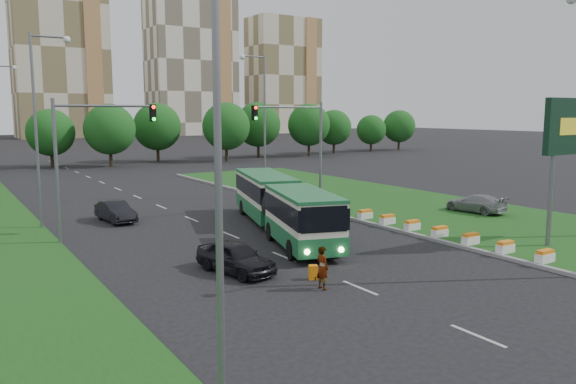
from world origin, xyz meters
TOP-DOWN VIEW (x-y plane):
  - ground at (0.00, 0.00)m, footprint 360.00×360.00m
  - grass_median at (13.00, 8.00)m, footprint 14.00×60.00m
  - median_kerb at (6.05, 8.00)m, footprint 0.30×60.00m
  - lane_markings at (-3.00, 20.00)m, footprint 0.20×100.00m
  - flower_planters at (6.70, -1.40)m, footprint 1.10×13.70m
  - traffic_mast_median at (4.78, 10.00)m, footprint 5.76×0.32m
  - traffic_mast_left at (-10.38, 9.00)m, footprint 5.76×0.32m
  - street_lamps at (-3.00, 10.00)m, footprint 36.00×60.00m
  - tree_line at (10.00, 55.00)m, footprint 120.00×8.00m
  - apartment_tower_ceast at (15.00, 150.00)m, footprint 25.00×15.00m
  - apartment_tower_east at (55.00, 150.00)m, footprint 27.00×15.00m
  - midrise_east at (90.00, 150.00)m, footprint 24.00×14.00m
  - articulated_bus at (-0.14, 5.40)m, footprint 2.57×16.49m
  - car_left_near at (-6.36, -1.24)m, footprint 2.62×4.53m
  - car_left_far at (-7.62, 13.85)m, footprint 1.89×4.27m
  - car_median at (14.97, 2.87)m, footprint 2.30×4.59m
  - pedestrian at (-4.43, -5.30)m, footprint 0.46×0.68m
  - shopping_trolley at (-3.96, -3.97)m, footprint 0.37×0.39m

SIDE VIEW (x-z plane):
  - ground at x=0.00m, z-range 0.00..0.00m
  - lane_markings at x=-3.00m, z-range -0.01..0.01m
  - grass_median at x=13.00m, z-range 0.00..0.15m
  - median_kerb at x=6.05m, z-range 0.00..0.18m
  - shopping_trolley at x=-3.96m, z-range 0.00..0.63m
  - flower_planters at x=6.70m, z-range 0.15..0.75m
  - car_left_far at x=-7.62m, z-range 0.00..1.36m
  - car_left_near at x=-6.36m, z-range 0.00..1.45m
  - car_median at x=14.97m, z-range 0.15..1.43m
  - pedestrian at x=-4.43m, z-range 0.00..1.81m
  - articulated_bus at x=-0.14m, z-range 0.30..3.02m
  - tree_line at x=10.00m, z-range 0.00..9.00m
  - traffic_mast_median at x=4.78m, z-range 1.35..9.35m
  - traffic_mast_left at x=-10.38m, z-range 1.35..9.35m
  - street_lamps at x=-3.00m, z-range 0.00..12.00m
  - midrise_east at x=90.00m, z-range 0.00..40.00m
  - apartment_tower_east at x=55.00m, z-range 0.00..47.00m
  - apartment_tower_ceast at x=15.00m, z-range 0.00..50.00m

